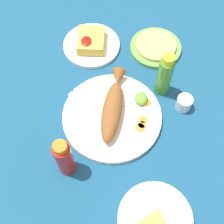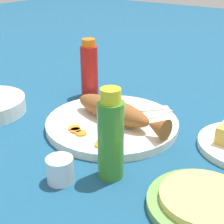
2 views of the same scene
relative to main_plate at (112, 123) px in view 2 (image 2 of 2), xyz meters
name	(u,v)px [view 2 (image 2 of 2)]	position (x,y,z in m)	size (l,w,h in m)	color
ground_plane	(112,127)	(0.00, 0.00, -0.01)	(4.00, 4.00, 0.00)	navy
main_plate	(112,123)	(0.00, 0.00, 0.00)	(0.30, 0.30, 0.02)	white
fried_fish	(118,112)	(-0.02, 0.00, 0.03)	(0.25, 0.08, 0.05)	brown
fork_near	(137,111)	(-0.02, -0.07, 0.01)	(0.13, 0.15, 0.00)	silver
fork_far	(146,119)	(-0.06, -0.05, 0.01)	(0.06, 0.18, 0.00)	silver
carrot_slice_near	(74,128)	(0.04, 0.08, 0.01)	(0.03, 0.03, 0.00)	orange
carrot_slice_mid	(81,133)	(0.01, 0.09, 0.01)	(0.02, 0.02, 0.00)	orange
carrot_slice_far	(76,131)	(0.03, 0.09, 0.01)	(0.02, 0.02, 0.00)	orange
carrot_slice_extra	(100,145)	(-0.05, 0.11, 0.01)	(0.02, 0.02, 0.00)	orange
lime_wedge_main	(109,137)	(-0.06, 0.09, 0.02)	(0.05, 0.04, 0.03)	#6BB233
hot_sauce_bottle_red	(89,70)	(0.16, -0.12, 0.07)	(0.05, 0.05, 0.16)	#B21914
hot_sauce_bottle_green	(111,137)	(-0.11, 0.15, 0.07)	(0.05, 0.05, 0.17)	#3D8428
salt_cup	(60,171)	(-0.05, 0.22, 0.01)	(0.05, 0.05, 0.05)	silver
tortilla_plate	(203,205)	(-0.28, 0.14, 0.00)	(0.18, 0.18, 0.01)	#6B9E4C
tortilla_stack	(204,198)	(-0.28, 0.14, 0.01)	(0.14, 0.14, 0.01)	#E0C666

